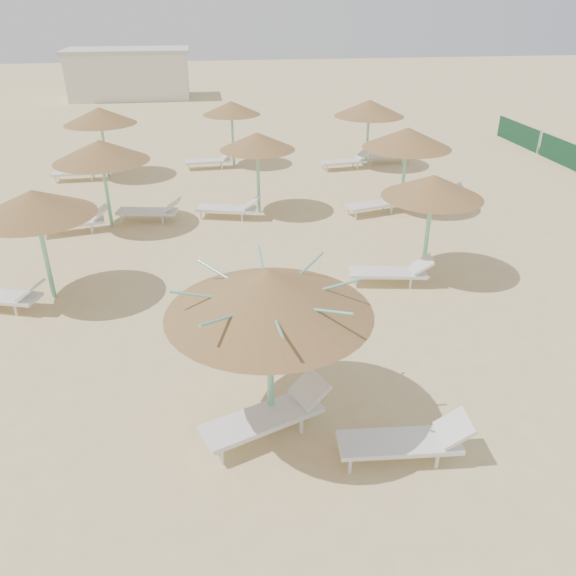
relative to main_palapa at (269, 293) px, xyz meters
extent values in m
plane|color=#DBBF85|center=(0.40, 0.35, -2.51)|extent=(120.00, 120.00, 0.00)
cylinder|color=#75CBAA|center=(0.00, 0.00, -1.30)|extent=(0.11, 0.11, 2.42)
cone|color=olive|center=(0.00, 0.00, 0.02)|extent=(3.22, 3.22, 0.73)
cylinder|color=#75CBAA|center=(0.00, 0.00, -0.24)|extent=(0.20, 0.20, 0.12)
cylinder|color=#75CBAA|center=(0.74, 0.00, -0.03)|extent=(1.46, 0.04, 0.37)
cylinder|color=#75CBAA|center=(0.52, 0.53, -0.03)|extent=(1.06, 1.06, 0.37)
cylinder|color=#75CBAA|center=(0.00, 0.74, -0.03)|extent=(0.04, 1.46, 0.37)
cylinder|color=#75CBAA|center=(-0.52, 0.53, -0.03)|extent=(1.06, 1.06, 0.37)
cylinder|color=#75CBAA|center=(-0.74, 0.00, -0.03)|extent=(1.46, 0.04, 0.37)
cylinder|color=#75CBAA|center=(-0.52, -0.52, -0.03)|extent=(1.06, 1.06, 0.37)
cylinder|color=#75CBAA|center=(0.00, -0.74, -0.03)|extent=(0.04, 1.46, 0.37)
cylinder|color=#75CBAA|center=(0.52, -0.52, -0.03)|extent=(1.06, 1.06, 0.37)
torus|color=red|center=(0.00, -0.10, -1.05)|extent=(0.73, 0.15, 0.73)
cylinder|color=silver|center=(-0.87, -0.86, -2.36)|extent=(0.06, 0.06, 0.30)
cylinder|color=silver|center=(-1.07, -0.36, -2.36)|extent=(0.06, 0.06, 0.30)
cylinder|color=silver|center=(0.47, -0.33, -2.36)|extent=(0.06, 0.06, 0.30)
cylinder|color=silver|center=(0.27, 0.16, -2.36)|extent=(0.06, 0.06, 0.30)
cube|color=silver|center=(-0.18, -0.30, -2.17)|extent=(2.13, 1.36, 0.09)
cube|color=silver|center=(0.67, 0.03, -1.91)|extent=(0.71, 0.78, 0.39)
cylinder|color=silver|center=(1.05, -1.32, -2.37)|extent=(0.06, 0.06, 0.28)
cylinder|color=silver|center=(1.09, -0.83, -2.37)|extent=(0.06, 0.06, 0.28)
cylinder|color=silver|center=(2.40, -1.43, -2.37)|extent=(0.06, 0.06, 0.28)
cylinder|color=silver|center=(2.43, -0.93, -2.37)|extent=(0.06, 0.06, 0.28)
cube|color=silver|center=(1.87, -1.14, -2.19)|extent=(1.94, 0.77, 0.08)
cube|color=silver|center=(2.71, -1.20, -1.95)|extent=(0.53, 0.64, 0.36)
cylinder|color=#75CBAA|center=(-4.65, 5.23, -1.36)|extent=(0.11, 0.11, 2.30)
cone|color=olive|center=(-4.65, 5.23, -0.12)|extent=(2.66, 2.66, 0.60)
cylinder|color=#75CBAA|center=(-4.65, 5.23, -0.36)|extent=(0.20, 0.20, 0.12)
cylinder|color=silver|center=(-5.31, 4.42, -2.37)|extent=(0.06, 0.06, 0.28)
cylinder|color=silver|center=(-5.15, 4.90, -2.37)|extent=(0.06, 0.06, 0.28)
cube|color=silver|center=(-4.95, 4.56, -1.95)|extent=(0.65, 0.72, 0.36)
cylinder|color=#75CBAA|center=(-3.87, 9.88, -1.36)|extent=(0.11, 0.11, 2.30)
cone|color=olive|center=(-3.87, 9.88, -0.12)|extent=(2.84, 2.84, 0.64)
cylinder|color=#75CBAA|center=(-3.87, 9.88, -0.36)|extent=(0.20, 0.20, 0.12)
cylinder|color=silver|center=(-5.71, 9.08, -2.37)|extent=(0.06, 0.06, 0.28)
cylinder|color=silver|center=(-5.81, 9.57, -2.37)|extent=(0.06, 0.06, 0.28)
cylinder|color=silver|center=(-4.38, 9.35, -2.37)|extent=(0.06, 0.06, 0.28)
cylinder|color=silver|center=(-4.48, 9.84, -2.37)|extent=(0.06, 0.06, 0.28)
cube|color=silver|center=(-4.97, 9.48, -2.19)|extent=(1.98, 0.98, 0.08)
cube|color=silver|center=(-4.14, 9.65, -1.95)|extent=(0.59, 0.68, 0.36)
cylinder|color=silver|center=(-3.61, 10.09, -2.37)|extent=(0.06, 0.06, 0.28)
cylinder|color=silver|center=(-3.51, 10.59, -2.37)|extent=(0.06, 0.06, 0.28)
cylinder|color=silver|center=(-2.28, 9.83, -2.37)|extent=(0.06, 0.06, 0.28)
cylinder|color=silver|center=(-2.18, 10.32, -2.37)|extent=(0.06, 0.06, 0.28)
cube|color=silver|center=(-2.77, 10.18, -2.19)|extent=(1.98, 0.98, 0.08)
cube|color=silver|center=(-1.94, 10.02, -1.95)|extent=(0.59, 0.68, 0.36)
cylinder|color=#75CBAA|center=(-4.70, 15.55, -1.36)|extent=(0.11, 0.11, 2.30)
cone|color=olive|center=(-4.70, 15.55, -0.12)|extent=(2.76, 2.76, 0.62)
cylinder|color=#75CBAA|center=(-4.70, 15.55, -0.36)|extent=(0.20, 0.20, 0.12)
cylinder|color=silver|center=(-6.59, 14.88, -2.37)|extent=(0.06, 0.06, 0.28)
cylinder|color=silver|center=(-6.60, 15.38, -2.37)|extent=(0.06, 0.06, 0.28)
cylinder|color=silver|center=(-5.24, 14.91, -2.37)|extent=(0.06, 0.06, 0.28)
cylinder|color=silver|center=(-5.25, 15.41, -2.37)|extent=(0.06, 0.06, 0.28)
cube|color=silver|center=(-5.80, 15.15, -2.19)|extent=(1.91, 0.67, 0.08)
cube|color=silver|center=(-4.95, 15.17, -1.95)|extent=(0.50, 0.61, 0.36)
cylinder|color=#75CBAA|center=(0.88, 10.48, -1.36)|extent=(0.11, 0.11, 2.30)
cone|color=olive|center=(0.88, 10.48, -0.13)|extent=(2.42, 2.42, 0.54)
cylinder|color=#75CBAA|center=(0.88, 10.48, -0.36)|extent=(0.20, 0.20, 0.12)
cylinder|color=silver|center=(-1.06, 10.05, -2.37)|extent=(0.06, 0.06, 0.28)
cylinder|color=silver|center=(-0.93, 10.53, -2.37)|extent=(0.06, 0.06, 0.28)
cylinder|color=silver|center=(0.24, 9.69, -2.37)|extent=(0.06, 0.06, 0.28)
cylinder|color=silver|center=(0.37, 10.17, -2.37)|extent=(0.06, 0.06, 0.28)
cube|color=silver|center=(-0.22, 10.08, -2.19)|extent=(2.00, 1.10, 0.08)
cube|color=silver|center=(0.59, 9.85, -1.95)|extent=(0.63, 0.71, 0.36)
cylinder|color=#75CBAA|center=(0.41, 16.54, -1.36)|extent=(0.11, 0.11, 2.30)
cone|color=olive|center=(0.41, 16.54, -0.13)|extent=(2.39, 2.39, 0.54)
cylinder|color=#75CBAA|center=(0.41, 16.54, -0.36)|extent=(0.20, 0.20, 0.12)
cylinder|color=silver|center=(-1.48, 15.85, -2.37)|extent=(0.06, 0.06, 0.28)
cylinder|color=silver|center=(-1.50, 16.35, -2.37)|extent=(0.06, 0.06, 0.28)
cylinder|color=silver|center=(-0.13, 15.92, -2.37)|extent=(0.06, 0.06, 0.28)
cylinder|color=silver|center=(-0.15, 16.42, -2.37)|extent=(0.06, 0.06, 0.28)
cube|color=silver|center=(-0.69, 16.14, -2.19)|extent=(1.93, 0.71, 0.08)
cube|color=silver|center=(0.16, 16.18, -1.95)|extent=(0.51, 0.62, 0.36)
cylinder|color=#75CBAA|center=(4.62, 5.12, -1.36)|extent=(0.11, 0.11, 2.30)
cone|color=olive|center=(4.62, 5.12, -0.13)|extent=(2.48, 2.48, 0.56)
cylinder|color=#75CBAA|center=(4.62, 5.12, -0.36)|extent=(0.20, 0.20, 0.12)
cylinder|color=silver|center=(2.69, 4.61, -2.37)|extent=(0.06, 0.06, 0.28)
cylinder|color=silver|center=(2.78, 5.10, -2.37)|extent=(0.06, 0.06, 0.28)
cylinder|color=silver|center=(4.02, 4.37, -2.37)|extent=(0.06, 0.06, 0.28)
cylinder|color=silver|center=(4.11, 4.86, -2.37)|extent=(0.06, 0.06, 0.28)
cube|color=silver|center=(3.52, 4.72, -2.19)|extent=(1.98, 0.95, 0.08)
cube|color=silver|center=(4.36, 4.57, -1.95)|extent=(0.58, 0.68, 0.36)
cylinder|color=#75CBAA|center=(5.73, 10.16, -1.36)|extent=(0.11, 0.11, 2.30)
cone|color=olive|center=(5.73, 10.16, -0.11)|extent=(2.90, 2.90, 0.65)
cylinder|color=#75CBAA|center=(5.73, 10.16, -0.36)|extent=(0.20, 0.20, 0.12)
cylinder|color=silver|center=(3.92, 9.31, -2.37)|extent=(0.06, 0.06, 0.28)
cylinder|color=silver|center=(3.80, 9.80, -2.37)|extent=(0.06, 0.06, 0.28)
cylinder|color=silver|center=(5.23, 9.65, -2.37)|extent=(0.06, 0.06, 0.28)
cylinder|color=silver|center=(5.10, 10.14, -2.37)|extent=(0.06, 0.06, 0.28)
cube|color=silver|center=(4.63, 9.76, -2.19)|extent=(1.99, 1.08, 0.08)
cube|color=silver|center=(5.46, 9.97, -1.95)|extent=(0.62, 0.70, 0.36)
cylinder|color=silver|center=(6.00, 10.41, -2.37)|extent=(0.06, 0.06, 0.28)
cylinder|color=silver|center=(6.12, 10.90, -2.37)|extent=(0.06, 0.06, 0.28)
cylinder|color=silver|center=(7.30, 10.08, -2.37)|extent=(0.06, 0.06, 0.28)
cylinder|color=silver|center=(7.43, 10.56, -2.37)|extent=(0.06, 0.06, 0.28)
cube|color=silver|center=(6.83, 10.46, -2.19)|extent=(1.99, 1.08, 0.08)
cube|color=silver|center=(7.66, 10.24, -1.95)|extent=(0.62, 0.70, 0.36)
cylinder|color=#75CBAA|center=(6.00, 15.58, -1.36)|extent=(0.11, 0.11, 2.30)
cone|color=olive|center=(6.00, 15.58, -0.11)|extent=(2.89, 2.89, 0.65)
cylinder|color=#75CBAA|center=(6.00, 15.58, -0.36)|extent=(0.20, 0.20, 0.12)
cylinder|color=silver|center=(4.14, 14.84, -2.37)|extent=(0.06, 0.06, 0.28)
cylinder|color=silver|center=(4.08, 15.34, -2.37)|extent=(0.06, 0.06, 0.28)
cylinder|color=silver|center=(5.48, 15.00, -2.37)|extent=(0.06, 0.06, 0.28)
cylinder|color=silver|center=(5.42, 15.50, -2.37)|extent=(0.06, 0.06, 0.28)
cube|color=silver|center=(4.90, 15.18, -2.19)|extent=(1.96, 0.84, 0.08)
cube|color=silver|center=(5.75, 15.28, -1.95)|extent=(0.55, 0.65, 0.36)
cylinder|color=silver|center=(6.28, 15.73, -2.37)|extent=(0.06, 0.06, 0.28)
cylinder|color=silver|center=(6.34, 16.23, -2.37)|extent=(0.06, 0.06, 0.28)
cylinder|color=silver|center=(7.62, 15.57, -2.37)|extent=(0.06, 0.06, 0.28)
cylinder|color=silver|center=(7.68, 16.07, -2.37)|extent=(0.06, 0.06, 0.28)
cube|color=silver|center=(7.10, 15.88, -2.19)|extent=(1.96, 0.84, 0.08)
cube|color=silver|center=(7.95, 15.78, -1.95)|extent=(0.55, 0.65, 0.36)
cube|color=silver|center=(-5.60, 35.35, -1.01)|extent=(8.00, 4.00, 3.00)
cube|color=beige|center=(-5.60, 35.35, 0.61)|extent=(8.40, 4.40, 0.25)
cube|color=#1B532C|center=(14.40, 14.35, -2.01)|extent=(0.08, 3.80, 1.00)
cube|color=#1B532C|center=(14.40, 18.35, -2.01)|extent=(0.08, 3.80, 1.00)
cylinder|color=#75CBAA|center=(14.40, 16.45, -1.96)|extent=(0.08, 0.08, 1.10)
camera|label=1|loc=(-0.82, -7.42, 3.98)|focal=35.00mm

